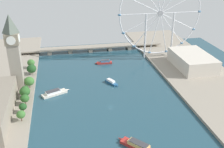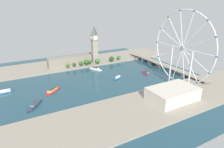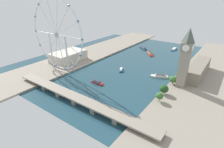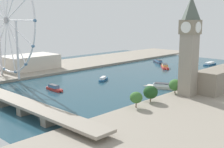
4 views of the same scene
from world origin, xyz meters
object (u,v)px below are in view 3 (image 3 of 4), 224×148
Objects in this scene: ferris_wheel at (57,35)px; tour_boat_2 at (150,53)px; river_bridge at (77,98)px; tour_boat_4 at (143,48)px; clock_tower at (185,57)px; tour_boat_3 at (160,76)px; tour_boat_5 at (174,49)px; riverside_hall at (68,56)px; tour_boat_1 at (121,70)px; tour_boat_0 at (97,82)px; parliament_block at (198,69)px.

ferris_wheel reaches higher than tour_boat_2.
ferris_wheel is 0.54× the size of river_bridge.
ferris_wheel is at bearing 113.27° from tour_boat_4.
clock_tower is at bearing -128.63° from river_bridge.
tour_boat_5 is (32.41, -176.65, -0.23)m from tour_boat_3.
clock_tower is 2.91× the size of tour_boat_2.
tour_boat_1 is at bearing -168.46° from riverside_hall.
ferris_wheel is at bearing 19.71° from clock_tower.
tour_boat_3 is (-70.29, -80.01, -0.08)m from tour_boat_0.
clock_tower is 210.61m from tour_boat_5.
tour_boat_0 is at bearing 30.27° from clock_tower.
tour_boat_5 is at bearing -115.11° from tour_boat_4.
river_bridge is at bearing 135.10° from tour_boat_4.
tour_boat_1 is 69.54m from tour_boat_3.
riverside_hall is 262.91m from tour_boat_5.
tour_boat_2 is at bearing -87.90° from river_bridge.
river_bridge is 11.05× the size of tour_boat_1.
ferris_wheel is 103.67m from tour_boat_0.
tour_boat_2 is 0.93× the size of tour_boat_5.
clock_tower is 158.99m from river_bridge.
river_bridge is 57.88m from tour_boat_0.
riverside_hall is (32.20, -46.12, -54.64)m from ferris_wheel.
tour_boat_2 is 0.91× the size of tour_boat_3.
clock_tower reaches higher than tour_boat_5.
clock_tower reaches higher than river_bridge.
tour_boat_0 is 65.39m from tour_boat_1.
tour_boat_3 is 1.03× the size of tour_boat_5.
tour_boat_1 is 194.60m from tour_boat_5.
tour_boat_0 is 0.85× the size of tour_boat_2.
tour_boat_1 is at bearing -0.82° from clock_tower.
clock_tower reaches higher than tour_boat_2.
parliament_block reaches higher than tour_boat_0.
riverside_hall is at bearing -37.70° from river_bridge.
tour_boat_0 is (109.33, 63.81, -45.09)m from clock_tower.
riverside_hall is (222.55, 22.06, -35.20)m from clock_tower.
tour_boat_2 is (-2.26, -120.41, 0.51)m from tour_boat_1.
clock_tower is 166.91m from tour_boat_2.
tour_boat_1 is at bearing -11.55° from tour_boat_3.
tour_boat_4 is (100.68, -139.04, 0.06)m from tour_boat_3.
parliament_block is 3.05× the size of tour_boat_4.
river_bridge is at bearing 174.08° from tour_boat_5.
tour_boat_4 is at bearing -174.85° from tour_boat_2.
river_bridge is 7.12× the size of tour_boat_3.
river_bridge is (107.37, 176.45, -6.96)m from parliament_block.
tour_boat_2 is (-85.60, -190.12, -64.35)m from ferris_wheel.
ferris_wheel is at bearing 31.70° from parliament_block.
riverside_hall is 187.72m from tour_boat_3.
river_bridge is (-126.68, 97.91, -5.97)m from riverside_hall.
tour_boat_5 is at bearing -69.67° from clock_tower.
tour_boat_3 is (50.54, 40.28, -10.95)m from parliament_block.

